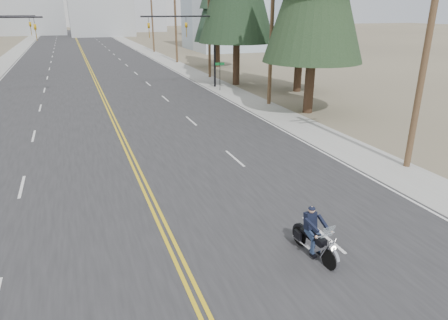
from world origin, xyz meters
TOP-DOWN VIEW (x-y plane):
  - road at (0.00, 70.00)m, footprint 20.00×200.00m
  - sidewalk_left at (-11.50, 70.00)m, footprint 3.00×200.00m
  - sidewalk_right at (11.50, 70.00)m, footprint 3.00×200.00m
  - traffic_mast_right at (8.98, 32.00)m, footprint 7.10×0.26m
  - street_sign at (10.80, 30.00)m, footprint 0.90×0.06m
  - utility_pole_a at (12.50, 8.00)m, footprint 2.20×0.30m
  - utility_pole_b at (12.50, 23.00)m, footprint 2.20×0.30m
  - utility_pole_c at (12.50, 38.00)m, footprint 2.20×0.30m
  - utility_pole_d at (12.50, 53.00)m, footprint 2.20×0.30m
  - utility_pole_e at (12.50, 70.00)m, footprint 2.20×0.30m
  - haze_bldg_b at (8.00, 125.00)m, footprint 18.00×14.00m
  - haze_bldg_c at (40.00, 110.00)m, footprint 16.00×12.00m
  - haze_bldg_e at (25.00, 150.00)m, footprint 14.00×14.00m
  - motorcyclist at (4.01, 3.04)m, footprint 1.06×2.11m

SIDE VIEW (x-z plane):
  - road at x=0.00m, z-range 0.00..0.01m
  - sidewalk_left at x=-11.50m, z-range 0.00..0.01m
  - sidewalk_right at x=11.50m, z-range 0.00..0.01m
  - motorcyclist at x=4.01m, z-range 0.00..1.60m
  - street_sign at x=10.80m, z-range 0.49..3.12m
  - traffic_mast_right at x=8.98m, z-range 1.44..8.44m
  - utility_pole_a at x=12.50m, z-range 0.23..11.23m
  - utility_pole_c at x=12.50m, z-range 0.23..11.23m
  - utility_pole_e at x=12.50m, z-range 0.23..11.23m
  - utility_pole_b at x=12.50m, z-range 0.23..11.73m
  - utility_pole_d at x=12.50m, z-range 0.23..11.73m
  - haze_bldg_e at x=25.00m, z-range 0.00..12.00m
  - haze_bldg_b at x=8.00m, z-range 0.00..14.00m
  - haze_bldg_c at x=40.00m, z-range 0.00..18.00m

